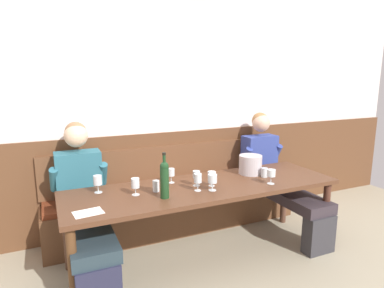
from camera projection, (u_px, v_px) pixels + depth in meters
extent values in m
cube|color=tan|center=(212.00, 266.00, 3.05)|extent=(6.80, 6.80, 0.02)
cube|color=silver|center=(169.00, 104.00, 3.74)|extent=(6.80, 0.08, 2.80)
cube|color=brown|center=(172.00, 178.00, 3.86)|extent=(6.80, 0.03, 1.09)
cube|color=brown|center=(179.00, 211.00, 3.72)|extent=(2.85, 0.42, 0.44)
cube|color=maroon|center=(179.00, 190.00, 3.68)|extent=(2.79, 0.39, 0.05)
cube|color=brown|center=(173.00, 165.00, 3.80)|extent=(2.85, 0.04, 0.45)
cube|color=#54311F|center=(205.00, 187.00, 3.06)|extent=(2.55, 0.77, 0.04)
cylinder|color=brown|center=(73.00, 271.00, 2.36)|extent=(0.07, 0.07, 0.68)
cylinder|color=#4F2B1E|center=(325.00, 215.00, 3.33)|extent=(0.07, 0.07, 0.68)
cylinder|color=#503324|center=(67.00, 234.00, 2.93)|extent=(0.07, 0.07, 0.68)
cylinder|color=#543426|center=(284.00, 195.00, 3.90)|extent=(0.07, 0.07, 0.68)
cube|color=#26363E|center=(88.00, 232.00, 2.76)|extent=(0.35, 1.03, 0.11)
cube|color=#2A6374|center=(79.00, 178.00, 3.20)|extent=(0.42, 0.22, 0.51)
sphere|color=beige|center=(76.00, 136.00, 3.11)|extent=(0.22, 0.22, 0.22)
sphere|color=#9A6E4A|center=(76.00, 132.00, 3.12)|extent=(0.20, 0.20, 0.20)
cylinder|color=#2A6374|center=(54.00, 180.00, 3.07)|extent=(0.08, 0.20, 0.27)
cylinder|color=#2A6374|center=(103.00, 174.00, 3.24)|extent=(0.08, 0.20, 0.27)
cube|color=#312F34|center=(319.00, 234.00, 3.24)|extent=(0.31, 0.14, 0.38)
cube|color=#332A31|center=(288.00, 195.00, 3.61)|extent=(0.34, 1.03, 0.11)
cube|color=#2F3F8B|center=(259.00, 156.00, 4.05)|extent=(0.41, 0.21, 0.51)
sphere|color=#D6AA90|center=(261.00, 123.00, 3.95)|extent=(0.21, 0.21, 0.21)
sphere|color=#9F7043|center=(260.00, 121.00, 3.97)|extent=(0.19, 0.19, 0.19)
cylinder|color=#2F3F8B|center=(246.00, 157.00, 3.92)|extent=(0.08, 0.20, 0.27)
cylinder|color=#2F3F8B|center=(276.00, 154.00, 4.09)|extent=(0.08, 0.20, 0.27)
cylinder|color=#BEB6BB|center=(250.00, 165.00, 3.40)|extent=(0.23, 0.23, 0.19)
cylinder|color=#1A3D1E|center=(165.00, 183.00, 2.71)|extent=(0.07, 0.07, 0.26)
sphere|color=#1A3D1E|center=(164.00, 166.00, 2.68)|extent=(0.07, 0.07, 0.07)
cylinder|color=#1A3D1E|center=(164.00, 160.00, 2.67)|extent=(0.03, 0.03, 0.08)
cylinder|color=black|center=(164.00, 154.00, 2.66)|extent=(0.03, 0.03, 0.02)
cylinder|color=silver|center=(98.00, 192.00, 2.86)|extent=(0.07, 0.07, 0.00)
cylinder|color=silver|center=(98.00, 188.00, 2.86)|extent=(0.01, 0.01, 0.07)
cylinder|color=silver|center=(98.00, 180.00, 2.84)|extent=(0.07, 0.07, 0.08)
cylinder|color=#E4DC8D|center=(98.00, 183.00, 2.85)|extent=(0.06, 0.06, 0.03)
cylinder|color=silver|center=(198.00, 191.00, 2.91)|extent=(0.06, 0.06, 0.00)
cylinder|color=silver|center=(198.00, 186.00, 2.90)|extent=(0.01, 0.01, 0.07)
cylinder|color=silver|center=(198.00, 178.00, 2.88)|extent=(0.07, 0.07, 0.08)
cylinder|color=#EAE285|center=(198.00, 182.00, 2.89)|extent=(0.06, 0.06, 0.02)
cylinder|color=silver|center=(212.00, 186.00, 3.04)|extent=(0.06, 0.06, 0.00)
cylinder|color=silver|center=(212.00, 183.00, 3.03)|extent=(0.01, 0.01, 0.06)
cylinder|color=silver|center=(212.00, 176.00, 3.02)|extent=(0.08, 0.08, 0.08)
cylinder|color=silver|center=(213.00, 190.00, 2.92)|extent=(0.07, 0.07, 0.00)
cylinder|color=silver|center=(213.00, 186.00, 2.91)|extent=(0.01, 0.01, 0.07)
cylinder|color=silver|center=(213.00, 179.00, 2.90)|extent=(0.08, 0.08, 0.08)
cylinder|color=#E6CE80|center=(213.00, 181.00, 2.90)|extent=(0.07, 0.07, 0.03)
cylinder|color=silver|center=(171.00, 183.00, 3.13)|extent=(0.06, 0.06, 0.00)
cylinder|color=silver|center=(171.00, 179.00, 3.12)|extent=(0.01, 0.01, 0.07)
cylinder|color=silver|center=(171.00, 172.00, 3.11)|extent=(0.07, 0.07, 0.07)
cylinder|color=#EAD186|center=(171.00, 175.00, 3.11)|extent=(0.06, 0.06, 0.02)
cylinder|color=silver|center=(196.00, 185.00, 3.04)|extent=(0.07, 0.07, 0.00)
cylinder|color=silver|center=(196.00, 182.00, 3.04)|extent=(0.01, 0.01, 0.07)
cylinder|color=silver|center=(196.00, 174.00, 3.02)|extent=(0.07, 0.07, 0.07)
cylinder|color=#F6E289|center=(196.00, 177.00, 3.03)|extent=(0.06, 0.06, 0.02)
cylinder|color=silver|center=(271.00, 184.00, 3.10)|extent=(0.07, 0.07, 0.00)
cylinder|color=silver|center=(271.00, 180.00, 3.09)|extent=(0.01, 0.01, 0.07)
cylinder|color=silver|center=(271.00, 173.00, 3.07)|extent=(0.08, 0.08, 0.06)
cylinder|color=#E4DC84|center=(271.00, 175.00, 3.08)|extent=(0.07, 0.07, 0.03)
cylinder|color=silver|center=(136.00, 195.00, 2.80)|extent=(0.07, 0.07, 0.00)
cylinder|color=silver|center=(136.00, 191.00, 2.80)|extent=(0.01, 0.01, 0.06)
cylinder|color=silver|center=(135.00, 183.00, 2.78)|extent=(0.07, 0.07, 0.08)
cylinder|color=#EFDB8F|center=(135.00, 186.00, 2.79)|extent=(0.06, 0.06, 0.03)
cylinder|color=silver|center=(156.00, 186.00, 2.88)|extent=(0.06, 0.06, 0.10)
cylinder|color=silver|center=(264.00, 172.00, 3.30)|extent=(0.07, 0.07, 0.09)
cube|color=white|center=(88.00, 213.00, 2.44)|extent=(0.23, 0.17, 0.00)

